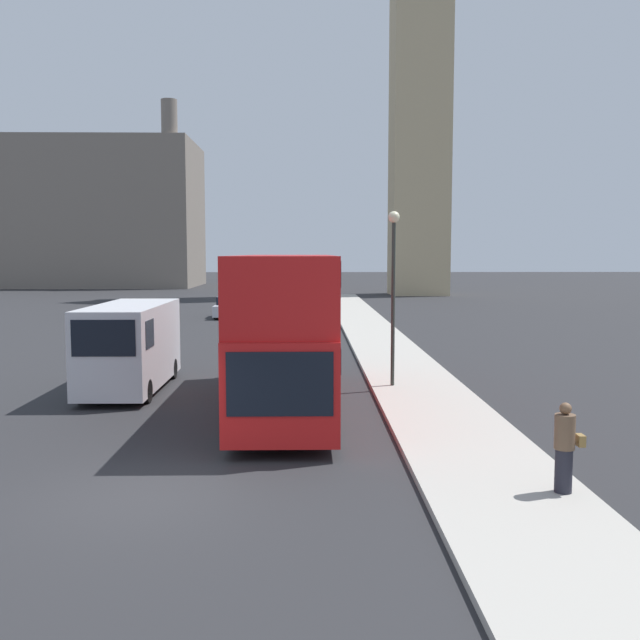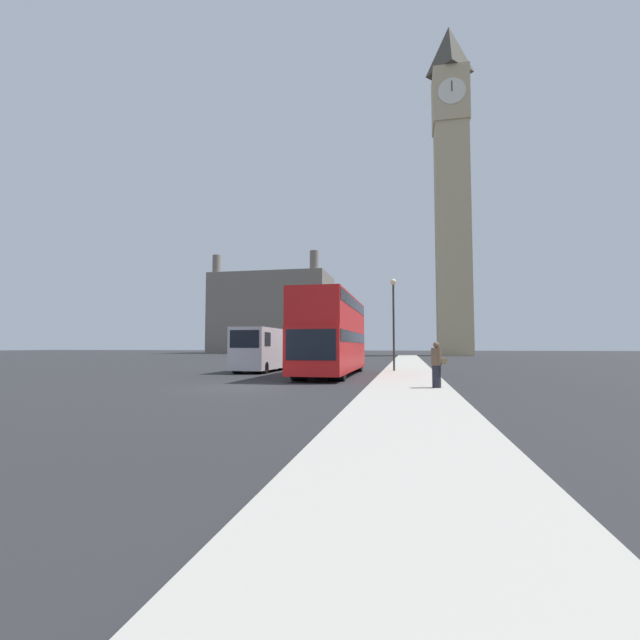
# 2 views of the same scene
# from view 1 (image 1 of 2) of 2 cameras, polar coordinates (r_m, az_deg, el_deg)

# --- Properties ---
(ground_plane) EXTENTS (300.00, 300.00, 0.00)m
(ground_plane) POSITION_cam_1_polar(r_m,az_deg,el_deg) (13.58, -13.96, -13.39)
(ground_plane) COLOR #28282B
(sidewalk_strip) EXTENTS (2.98, 120.00, 0.15)m
(sidewalk_strip) POSITION_cam_1_polar(r_m,az_deg,el_deg) (13.70, 14.30, -12.90)
(sidewalk_strip) COLOR #ADA89E
(sidewalk_strip) RESTS_ON ground_plane
(building_block_distant) EXTENTS (26.99, 15.93, 22.52)m
(building_block_distant) POSITION_cam_1_polar(r_m,az_deg,el_deg) (97.93, -17.76, 8.02)
(building_block_distant) COLOR slate
(building_block_distant) RESTS_ON ground_plane
(red_double_decker_bus) EXTENTS (2.54, 10.74, 4.27)m
(red_double_decker_bus) POSITION_cam_1_polar(r_m,az_deg,el_deg) (19.83, -2.68, -0.29)
(red_double_decker_bus) COLOR red
(red_double_decker_bus) RESTS_ON ground_plane
(white_van) EXTENTS (2.09, 5.97, 2.72)m
(white_van) POSITION_cam_1_polar(r_m,az_deg,el_deg) (23.17, -14.98, -1.94)
(white_van) COLOR silver
(white_van) RESTS_ON ground_plane
(pedestrian) EXTENTS (0.51, 0.35, 1.60)m
(pedestrian) POSITION_cam_1_polar(r_m,az_deg,el_deg) (13.33, 18.99, -9.63)
(pedestrian) COLOR #23232D
(pedestrian) RESTS_ON sidewalk_strip
(street_lamp) EXTENTS (0.36, 0.36, 5.48)m
(street_lamp) POSITION_cam_1_polar(r_m,az_deg,el_deg) (22.44, 5.89, 3.92)
(street_lamp) COLOR #2D332D
(street_lamp) RESTS_ON sidewalk_strip
(parked_sedan) EXTENTS (1.88, 4.66, 1.41)m
(parked_sedan) POSITION_cam_1_polar(r_m,az_deg,el_deg) (48.56, -7.17, 0.99)
(parked_sedan) COLOR silver
(parked_sedan) RESTS_ON ground_plane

